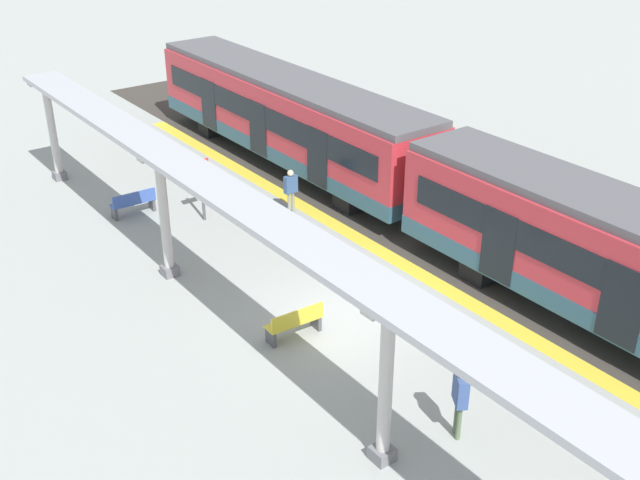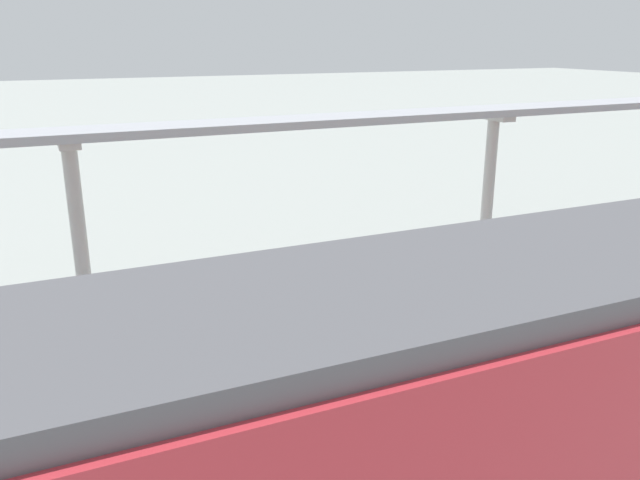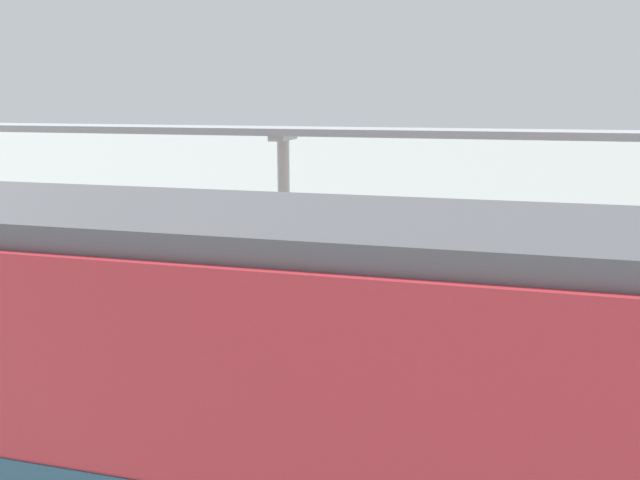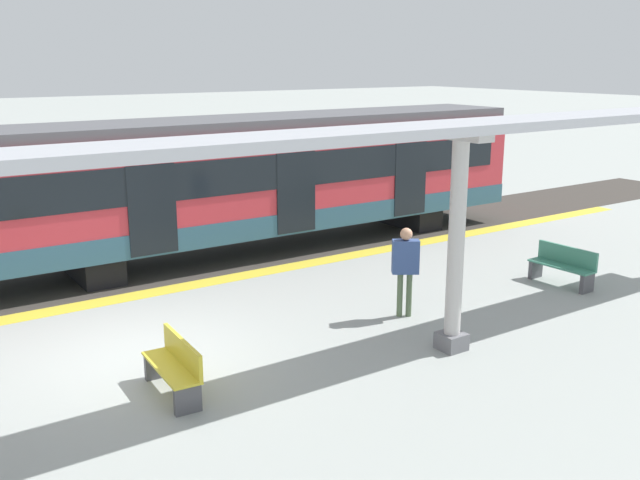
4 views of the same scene
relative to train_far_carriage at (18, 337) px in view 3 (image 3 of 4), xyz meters
name	(u,v)px [view 3 (image 3 of 4)]	position (x,y,z in m)	size (l,w,h in m)	color
ground_plane	(487,360)	(4.88, -5.52, -1.84)	(176.00, 176.00, 0.00)	#979D98
tactile_edge_strip	(491,453)	(1.87, -5.52, -1.83)	(0.55, 35.00, 0.01)	gold
train_far_carriage	(18,337)	(0.00, 0.00, 0.00)	(2.65, 14.89, 3.48)	#B92D37
canopy_pillar_third	(284,215)	(7.72, -0.85, 0.07)	(1.10, 0.44, 3.75)	slate
canopy_beam	(493,134)	(7.72, -5.45, 2.00)	(1.20, 28.30, 0.16)	#A8AAB2
bench_near_end	(82,276)	(6.43, 3.79, -1.39)	(1.52, 0.50, 0.86)	#3C8269
bench_mid_platform	(485,305)	(6.63, -5.48, -1.39)	(1.52, 0.52, 0.86)	gold
passenger_by_the_benches	(243,265)	(6.00, -0.46, -0.72)	(0.47, 0.56, 1.78)	#536848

